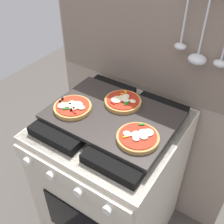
{
  "coord_description": "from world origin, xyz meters",
  "views": [
    {
      "loc": [
        0.5,
        -0.76,
        1.66
      ],
      "look_at": [
        0.0,
        0.0,
        0.93
      ],
      "focal_mm": 43.55,
      "sensor_mm": 36.0,
      "label": 1
    }
  ],
  "objects_px": {
    "stove": "(112,181)",
    "pizza_left": "(73,107)",
    "pizza_right": "(138,137)",
    "baking_tray": "(112,115)",
    "pizza_center": "(122,101)"
  },
  "relations": [
    {
      "from": "baking_tray",
      "to": "pizza_center",
      "type": "bearing_deg",
      "value": 92.01
    },
    {
      "from": "baking_tray",
      "to": "pizza_center",
      "type": "xyz_separation_m",
      "value": [
        -0.0,
        0.09,
        0.02
      ]
    },
    {
      "from": "stove",
      "to": "pizza_left",
      "type": "height_order",
      "value": "pizza_left"
    },
    {
      "from": "baking_tray",
      "to": "pizza_left",
      "type": "relative_size",
      "value": 3.23
    },
    {
      "from": "pizza_right",
      "to": "pizza_left",
      "type": "bearing_deg",
      "value": 178.79
    },
    {
      "from": "stove",
      "to": "baking_tray",
      "type": "relative_size",
      "value": 1.67
    },
    {
      "from": "pizza_left",
      "to": "pizza_right",
      "type": "height_order",
      "value": "pizza_left"
    },
    {
      "from": "stove",
      "to": "pizza_right",
      "type": "relative_size",
      "value": 5.39
    },
    {
      "from": "stove",
      "to": "pizza_right",
      "type": "height_order",
      "value": "pizza_right"
    },
    {
      "from": "stove",
      "to": "pizza_left",
      "type": "bearing_deg",
      "value": -157.49
    },
    {
      "from": "stove",
      "to": "pizza_center",
      "type": "height_order",
      "value": "pizza_center"
    },
    {
      "from": "pizza_right",
      "to": "pizza_center",
      "type": "height_order",
      "value": "same"
    },
    {
      "from": "pizza_left",
      "to": "pizza_center",
      "type": "bearing_deg",
      "value": 44.93
    },
    {
      "from": "stove",
      "to": "pizza_center",
      "type": "relative_size",
      "value": 5.39
    },
    {
      "from": "stove",
      "to": "pizza_left",
      "type": "relative_size",
      "value": 5.39
    }
  ]
}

